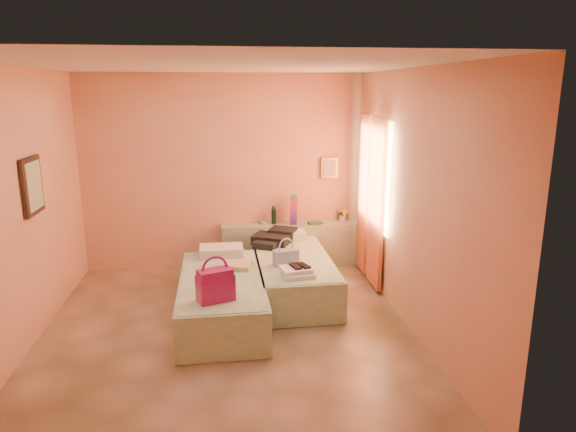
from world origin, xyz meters
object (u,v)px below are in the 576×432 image
bed_right (292,275)px  blue_handbag (286,258)px  bed_left (222,298)px  water_bottle (274,216)px  magenta_handbag (215,285)px  headboard_ledge (292,245)px  towel_stack (298,272)px  green_book (315,223)px  flower_vase (343,213)px

bed_right → blue_handbag: (-0.12, -0.33, 0.35)m
bed_left → bed_right: (0.90, 0.65, 0.00)m
water_bottle → magenta_handbag: 2.51m
headboard_ledge → towel_stack: headboard_ledge is taller
headboard_ledge → water_bottle: size_ratio=8.04×
green_book → towel_stack: (-0.50, -1.71, -0.12)m
flower_vase → magenta_handbag: flower_vase is taller
headboard_ledge → towel_stack: 1.79m
water_bottle → magenta_handbag: size_ratio=0.71×
water_bottle → blue_handbag: water_bottle is taller
headboard_ledge → blue_handbag: (-0.25, -1.38, 0.27)m
green_book → flower_vase: size_ratio=0.82×
magenta_handbag → towel_stack: size_ratio=1.03×
headboard_ledge → bed_right: bearing=-96.8°
headboard_ledge → bed_left: bearing=-121.1°
flower_vase → blue_handbag: (-1.03, -1.45, -0.17)m
bed_left → green_book: bearing=49.5°
bed_right → green_book: bearing=64.1°
bed_left → green_book: (1.37, 1.64, 0.42)m
green_book → towel_stack: 1.79m
water_bottle → towel_stack: bearing=-86.8°
headboard_ledge → flower_vase: (0.78, 0.07, 0.44)m
bed_right → towel_stack: (-0.03, -0.72, 0.30)m
water_bottle → headboard_ledge: bearing=-4.5°
blue_handbag → green_book: bearing=51.9°
flower_vase → magenta_handbag: bearing=-127.6°
headboard_ledge → towel_stack: bearing=-95.2°
green_book → towel_stack: green_book is taller
bed_right → flower_vase: bearing=50.3°
headboard_ledge → towel_stack: (-0.16, -1.77, 0.23)m
headboard_ledge → blue_handbag: 1.42m
green_book → towel_stack: bearing=-122.6°
magenta_handbag → towel_stack: 1.09m
bed_left → towel_stack: bearing=-5.4°
water_bottle → blue_handbag: (0.01, -1.40, -0.18)m
water_bottle → towel_stack: size_ratio=0.73×
bed_right → water_bottle: water_bottle is taller
headboard_ledge → bed_right: 1.06m
water_bottle → magenta_handbag: bearing=-109.1°
bed_right → flower_vase: size_ratio=8.64×
bed_left → blue_handbag: (0.78, 0.32, 0.35)m
bed_left → headboard_ledge: bearing=58.1°
bed_left → flower_vase: 2.58m
headboard_ledge → bed_right: size_ratio=1.02×
green_book → blue_handbag: 1.45m
water_bottle → green_book: water_bottle is taller
green_book → magenta_handbag: (-1.42, -2.29, 0.00)m
blue_handbag → towel_stack: blue_handbag is taller
headboard_ledge → flower_vase: 0.90m
bed_right → green_book: green_book is taller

